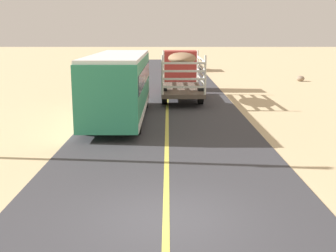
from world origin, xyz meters
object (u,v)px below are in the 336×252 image
Objects in this scene: bus at (121,85)px; car_far at (187,61)px; livestock_truck at (182,68)px; boulder_near_shoulder at (302,79)px.

car_far is (4.43, 28.46, -0.66)m from bus.
livestock_truck is 2.10× the size of car_far.
livestock_truck reaches higher than car_far.
livestock_truck is 19.34m from car_far.
livestock_truck is 9.74m from bus.
livestock_truck is 0.97× the size of bus.
boulder_near_shoulder is at bearing -49.22° from car_far.
car_far is at bearing 130.78° from boulder_near_shoulder.
livestock_truck is at bearing -143.68° from boulder_near_shoulder.
car_far reaches higher than boulder_near_shoulder.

